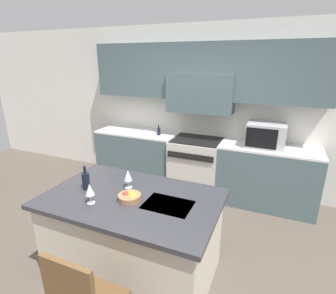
# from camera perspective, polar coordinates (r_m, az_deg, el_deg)

# --- Properties ---
(ground_plane) EXTENTS (10.00, 10.00, 0.00)m
(ground_plane) POSITION_cam_1_polar(r_m,az_deg,el_deg) (3.21, -4.75, -23.58)
(ground_plane) COLOR brown
(back_cabinetry) EXTENTS (10.00, 0.46, 2.70)m
(back_cabinetry) POSITION_cam_1_polar(r_m,az_deg,el_deg) (4.36, 7.68, 11.12)
(back_cabinetry) COLOR silver
(back_cabinetry) RESTS_ON ground_plane
(back_counter) EXTENTS (3.64, 0.62, 0.94)m
(back_counter) POSITION_cam_1_polar(r_m,az_deg,el_deg) (4.42, 6.17, -3.97)
(back_counter) COLOR #4C6066
(back_counter) RESTS_ON ground_plane
(range_stove) EXTENTS (0.79, 0.70, 0.93)m
(range_stove) POSITION_cam_1_polar(r_m,az_deg,el_deg) (4.40, 6.09, -4.13)
(range_stove) COLOR beige
(range_stove) RESTS_ON ground_plane
(microwave) EXTENTS (0.53, 0.43, 0.35)m
(microwave) POSITION_cam_1_polar(r_m,az_deg,el_deg) (4.05, 20.52, 2.46)
(microwave) COLOR #B7B7BC
(microwave) RESTS_ON back_counter
(kitchen_island) EXTENTS (1.70, 1.07, 0.89)m
(kitchen_island) POSITION_cam_1_polar(r_m,az_deg,el_deg) (2.84, -7.50, -18.45)
(kitchen_island) COLOR beige
(kitchen_island) RESTS_ON ground_plane
(wine_bottle) EXTENTS (0.08, 0.08, 0.25)m
(wine_bottle) POSITION_cam_1_polar(r_m,az_deg,el_deg) (2.80, -17.45, -6.95)
(wine_bottle) COLOR black
(wine_bottle) RESTS_ON kitchen_island
(wine_glass_near) EXTENTS (0.08, 0.08, 0.19)m
(wine_glass_near) POSITION_cam_1_polar(r_m,az_deg,el_deg) (2.51, -16.66, -8.99)
(wine_glass_near) COLOR white
(wine_glass_near) RESTS_ON kitchen_island
(wine_glass_far) EXTENTS (0.08, 0.08, 0.19)m
(wine_glass_far) POSITION_cam_1_polar(r_m,az_deg,el_deg) (2.71, -8.70, -6.25)
(wine_glass_far) COLOR white
(wine_glass_far) RESTS_ON kitchen_island
(fruit_bowl) EXTENTS (0.22, 0.22, 0.08)m
(fruit_bowl) POSITION_cam_1_polar(r_m,az_deg,el_deg) (2.53, -8.33, -10.67)
(fruit_bowl) COLOR #996B47
(fruit_bowl) RESTS_ON kitchen_island
(oil_bottle_on_counter) EXTENTS (0.06, 0.06, 0.17)m
(oil_bottle_on_counter) POSITION_cam_1_polar(r_m,az_deg,el_deg) (4.41, -2.01, 3.45)
(oil_bottle_on_counter) COLOR black
(oil_bottle_on_counter) RESTS_ON back_counter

